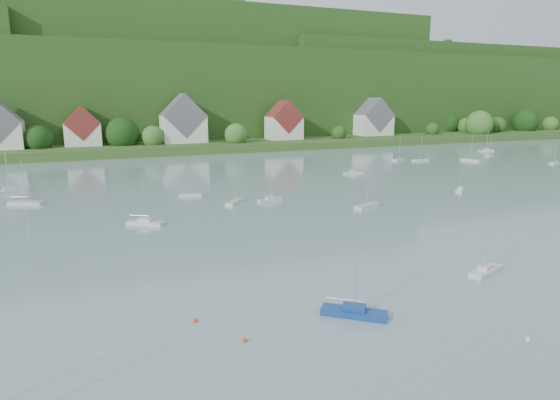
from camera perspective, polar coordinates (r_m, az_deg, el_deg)
name	(u,v)px	position (r m, az deg, el deg)	size (l,w,h in m)	color
far_shore_strip	(166,144)	(195.12, -13.54, 6.55)	(600.00, 60.00, 3.00)	#2D491B
forested_ridge	(143,91)	(262.30, -16.12, 12.47)	(620.00, 181.22, 69.89)	#1C3F14
village_building_1	(82,129)	(181.30, -22.58, 7.85)	(12.00, 9.36, 14.00)	silver
village_building_2	(183,123)	(183.55, -11.52, 9.05)	(16.00, 11.44, 18.00)	silver
village_building_3	(284,123)	(193.32, 0.46, 9.19)	(13.00, 10.40, 15.50)	silver
village_building_4	(374,120)	(218.10, 11.16, 9.35)	(15.00, 10.40, 16.50)	silver
near_sailboat_1	(354,312)	(45.36, 8.85, -13.05)	(5.72, 5.11, 8.12)	navy
near_sailboat_3	(486,270)	(59.57, 23.39, -7.70)	(5.65, 3.31, 7.37)	silver
mooring_buoy_1	(528,341)	(45.86, 27.55, -14.69)	(0.45, 0.45, 0.45)	silver
mooring_buoy_3	(245,342)	(40.96, -4.27, -16.56)	(0.42, 0.42, 0.42)	#FB390D
mooring_buoy_5	(195,322)	(44.62, -10.15, -14.17)	(0.41, 0.41, 0.41)	#FB390D
far_sailboat_cluster	(265,178)	(115.71, -1.84, 2.62)	(199.97, 74.30, 8.71)	silver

